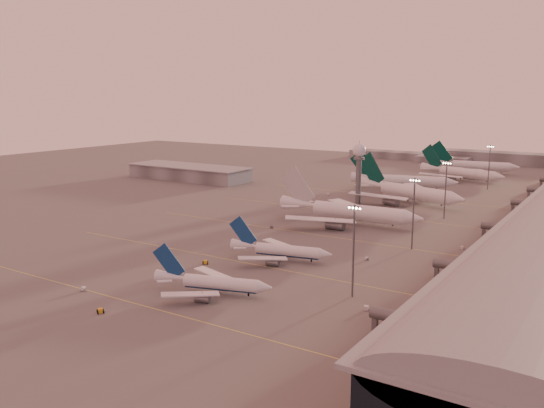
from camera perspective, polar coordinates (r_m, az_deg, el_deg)
The scene contains 25 objects.
ground at distance 187.07m, azimuth -8.45°, elevation -5.76°, with size 700.00×700.00×0.00m, color #565454.
taxiway_markings at distance 216.59m, azimuth 7.50°, elevation -3.42°, with size 180.00×185.25×0.02m.
hangar at distance 366.98m, azimuth -8.21°, elevation 3.14°, with size 82.00×27.00×8.50m.
radar_tower at distance 280.40m, azimuth 8.61°, elevation 4.17°, with size 6.40×6.40×31.10m.
mast_a at distance 152.57m, azimuth 8.08°, elevation -4.22°, with size 3.60×0.56×25.00m.
mast_b at distance 203.55m, azimuth 13.84°, elevation -0.61°, with size 3.60×0.56×25.00m.
mast_c at distance 256.76m, azimuth 16.82°, elevation 1.59°, with size 3.60×0.56×25.00m.
mast_d at distance 343.87m, azimuth 20.71°, elevation 3.61°, with size 3.60×0.56×25.00m.
distant_horizon at distance 476.36m, azimuth 18.54°, elevation 4.40°, with size 165.00×37.50×9.00m.
narrowbody_near at distance 156.96m, azimuth -5.91°, elevation -7.95°, with size 33.10×26.02×13.31m.
narrowbody_mid at distance 186.90m, azimuth 0.84°, elevation -4.77°, with size 34.62×27.32×13.71m.
widebody_white at distance 239.90m, azimuth 7.65°, elevation -1.07°, with size 63.50×50.82×22.33m.
greentail_a at distance 291.82m, azimuth 13.39°, elevation 0.92°, with size 62.09×49.36×23.33m.
greentail_b at distance 330.37m, azimuth 12.93°, elevation 2.03°, with size 58.36×46.51×21.69m.
greentail_c at distance 375.02m, azimuth 18.25°, elevation 2.78°, with size 56.40×44.88×21.10m.
greentail_d at distance 413.96m, azimuth 19.40°, elevation 3.43°, with size 58.52×46.96×21.33m.
gsv_truck_a at distance 167.07m, azimuth -18.07°, elevation -7.82°, with size 6.11×3.55×2.33m.
gsv_tug_near at distance 150.17m, azimuth -16.64°, elevation -10.12°, with size 4.06×4.45×1.09m.
gsv_catering_a at distance 147.16m, azimuth 9.43°, elevation -9.54°, with size 5.93×3.82×4.49m.
gsv_tug_mid at distance 184.38m, azimuth -6.62°, elevation -5.77°, with size 4.36×4.66×1.15m.
gsv_truck_b at distance 189.63m, azimuth 9.45°, elevation -5.24°, with size 5.13×3.39×1.95m.
gsv_truck_c at distance 230.93m, azimuth 0.04°, elevation -2.13°, with size 4.87×5.67×2.24m.
gsv_catering_b at distance 210.21m, azimuth 18.39°, elevation -3.73°, with size 5.34×2.69×4.31m.
gsv_truck_d at distance 307.13m, azimuth 5.64°, elevation 1.10°, with size 2.74×6.05×2.36m.
gsv_tug_hangar at distance 308.69m, azimuth 17.73°, elevation 0.54°, with size 3.47×2.84×0.86m.
Camera 1 is at (119.01, -134.12, 53.32)m, focal length 38.00 mm.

